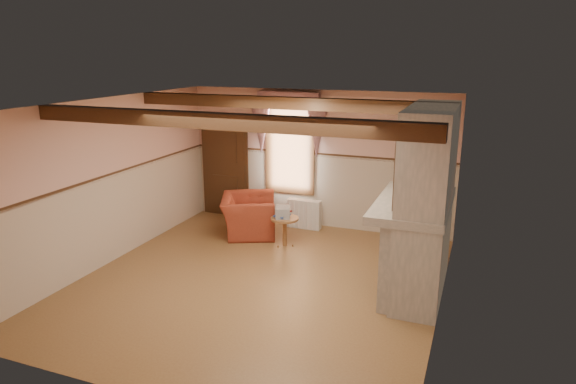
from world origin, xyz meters
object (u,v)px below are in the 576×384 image
at_px(side_table, 285,232).
at_px(mantel_clock, 420,184).
at_px(radiator, 304,214).
at_px(oil_lamp, 420,182).
at_px(armchair, 249,215).
at_px(bowl, 414,198).

relative_size(side_table, mantel_clock, 2.29).
height_order(radiator, oil_lamp, oil_lamp).
xyz_separation_m(armchair, radiator, (0.92, 0.72, -0.08)).
relative_size(radiator, oil_lamp, 2.50).
bearing_deg(radiator, bowl, -40.29).
bearing_deg(mantel_clock, oil_lamp, -90.00).
bearing_deg(side_table, oil_lamp, -9.83).
relative_size(armchair, radiator, 1.68).
bearing_deg(oil_lamp, side_table, 170.17).
distance_m(bowl, oil_lamp, 0.64).
distance_m(side_table, mantel_clock, 2.77).
xyz_separation_m(side_table, mantel_clock, (2.44, -0.41, 1.25)).
bearing_deg(side_table, mantel_clock, -9.59).
bearing_deg(armchair, mantel_clock, -126.42).
height_order(bowl, oil_lamp, oil_lamp).
relative_size(side_table, oil_lamp, 1.96).
bearing_deg(armchair, radiator, -75.54).
height_order(mantel_clock, oil_lamp, oil_lamp).
distance_m(bowl, mantel_clock, 0.64).
distance_m(armchair, mantel_clock, 3.62).
xyz_separation_m(armchair, oil_lamp, (3.35, -0.78, 1.18)).
relative_size(side_table, radiator, 0.79).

